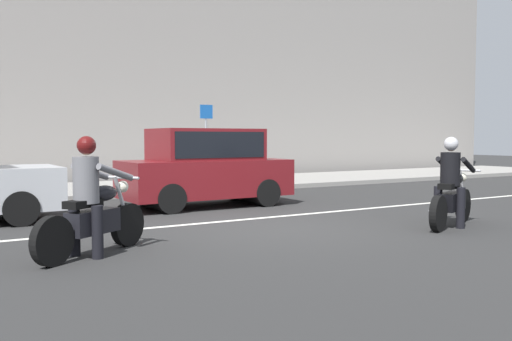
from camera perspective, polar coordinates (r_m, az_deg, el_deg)
name	(u,v)px	position (r m, az deg, el deg)	size (l,w,h in m)	color
ground_plane	(266,226)	(9.98, 1.02, -5.78)	(80.00, 80.00, 0.00)	#292929
sidewalk_slab	(124,188)	(17.22, -13.47, -1.78)	(40.00, 4.40, 0.14)	gray
lane_marking_stripe	(275,217)	(11.15, 1.93, -4.79)	(18.00, 0.14, 0.01)	silver
motorcycle_with_rider_black_leather	(451,190)	(10.50, 19.53, -1.91)	(1.98, 0.99, 1.61)	black
motorcycle_with_rider_gray	(92,207)	(7.77, -16.58, -3.65)	(1.81, 1.23, 1.62)	black
parked_hatchback_maroon	(206,166)	(12.85, -5.23, 0.44)	(3.85, 1.76, 1.80)	maroon
street_sign_post	(206,135)	(17.91, -5.17, 3.66)	(0.44, 0.08, 2.55)	gray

